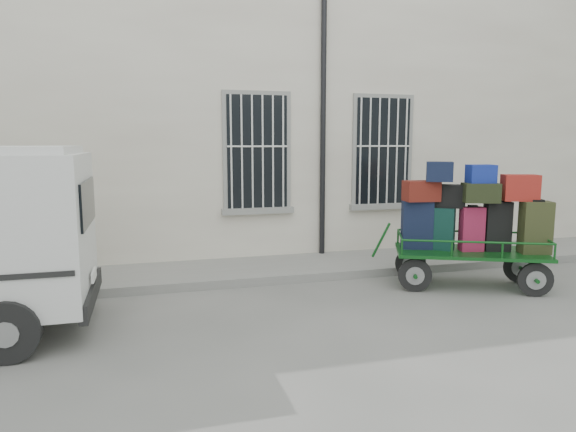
% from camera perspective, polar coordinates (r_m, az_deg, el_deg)
% --- Properties ---
extents(ground, '(80.00, 80.00, 0.00)m').
position_cam_1_polar(ground, '(7.81, 4.32, -10.02)').
color(ground, '#62625D').
rests_on(ground, ground).
extents(building, '(24.00, 5.15, 6.00)m').
position_cam_1_polar(building, '(12.74, -4.14, 10.69)').
color(building, beige).
rests_on(building, ground).
extents(sidewalk, '(24.00, 1.70, 0.15)m').
position_cam_1_polar(sidewalk, '(9.81, -0.08, -5.76)').
color(sidewalk, gray).
rests_on(sidewalk, ground).
extents(luggage_cart, '(2.83, 1.99, 2.12)m').
position_cam_1_polar(luggage_cart, '(9.11, 19.53, -0.81)').
color(luggage_cart, black).
rests_on(luggage_cart, ground).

